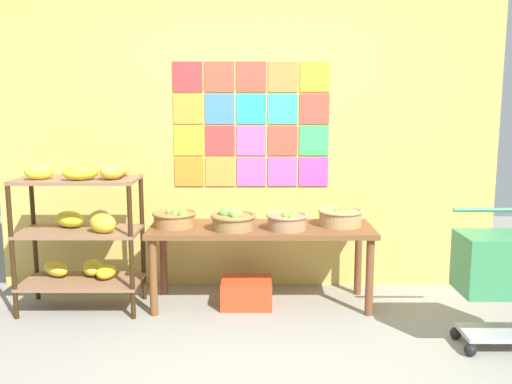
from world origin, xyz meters
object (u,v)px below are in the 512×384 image
(display_table, at_px, (259,236))
(shopping_cart, at_px, (502,268))
(fruit_basket_right, at_px, (172,218))
(fruit_basket_back_left, at_px, (338,217))
(fruit_basket_centre, at_px, (285,221))
(fruit_basket_back_right, at_px, (231,220))
(produce_crate_under_table, at_px, (244,293))
(banana_shelf_unit, at_px, (80,225))

(display_table, xyz_separation_m, shopping_cart, (1.57, -0.79, -0.02))
(display_table, relative_size, fruit_basket_right, 5.10)
(fruit_basket_back_left, distance_m, fruit_basket_centre, 0.45)
(fruit_basket_centre, xyz_separation_m, fruit_basket_right, (-0.87, 0.10, 0.00))
(fruit_basket_back_right, height_order, fruit_basket_right, fruit_basket_back_right)
(fruit_basket_back_left, bearing_deg, display_table, -176.49)
(fruit_basket_back_left, bearing_deg, fruit_basket_right, -178.26)
(display_table, bearing_deg, shopping_cart, -26.85)
(produce_crate_under_table, xyz_separation_m, shopping_cart, (1.69, -0.77, 0.43))
(fruit_basket_back_left, bearing_deg, fruit_basket_back_right, -170.65)
(fruit_basket_back_left, relative_size, produce_crate_under_table, 0.89)
(fruit_basket_centre, bearing_deg, fruit_basket_back_right, 179.85)
(fruit_basket_back_right, height_order, produce_crate_under_table, fruit_basket_back_right)
(fruit_basket_centre, distance_m, fruit_basket_back_right, 0.41)
(fruit_basket_back_right, bearing_deg, fruit_basket_back_left, 9.35)
(fruit_basket_right, relative_size, produce_crate_under_table, 0.86)
(fruit_basket_back_left, bearing_deg, shopping_cart, -41.41)
(display_table, distance_m, fruit_basket_centre, 0.26)
(fruit_basket_back_right, distance_m, produce_crate_under_table, 0.62)
(fruit_basket_right, bearing_deg, banana_shelf_unit, -173.56)
(fruit_basket_centre, relative_size, fruit_basket_right, 0.93)
(fruit_basket_right, distance_m, shopping_cart, 2.39)
(shopping_cart, bearing_deg, fruit_basket_centre, 144.32)
(fruit_basket_right, bearing_deg, fruit_basket_back_left, 1.74)
(fruit_basket_back_left, distance_m, produce_crate_under_table, 0.96)
(banana_shelf_unit, bearing_deg, fruit_basket_back_left, 3.39)
(fruit_basket_back_right, bearing_deg, shopping_cart, -21.23)
(banana_shelf_unit, height_order, shopping_cart, banana_shelf_unit)
(display_table, bearing_deg, banana_shelf_unit, -176.66)
(fruit_basket_centre, bearing_deg, produce_crate_under_table, 166.60)
(display_table, xyz_separation_m, fruit_basket_back_left, (0.63, 0.04, 0.15))
(display_table, relative_size, fruit_basket_back_right, 4.99)
(fruit_basket_centre, bearing_deg, fruit_basket_back_left, 18.05)
(banana_shelf_unit, relative_size, fruit_basket_back_left, 3.29)
(banana_shelf_unit, relative_size, shopping_cart, 1.29)
(banana_shelf_unit, bearing_deg, fruit_basket_right, 6.44)
(fruit_basket_back_right, relative_size, shopping_cart, 0.39)
(produce_crate_under_table, bearing_deg, fruit_basket_centre, -13.40)
(display_table, relative_size, fruit_basket_centre, 5.51)
(produce_crate_under_table, height_order, shopping_cart, shopping_cart)
(fruit_basket_back_left, height_order, produce_crate_under_table, fruit_basket_back_left)
(fruit_basket_right, distance_m, produce_crate_under_table, 0.82)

